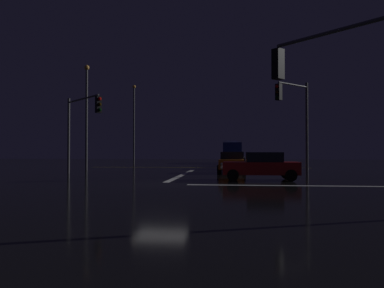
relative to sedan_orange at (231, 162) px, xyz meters
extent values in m
cube|color=black|center=(-3.34, -10.72, -0.85)|extent=(120.00, 120.00, 0.10)
cube|color=white|center=(-3.34, -2.63, -0.80)|extent=(0.35, 13.85, 0.01)
cube|color=yellow|center=(-3.34, 8.97, -0.80)|extent=(22.00, 0.15, 0.01)
cube|color=white|center=(4.85, -10.72, -0.80)|extent=(13.85, 0.40, 0.01)
cube|color=#C66014|center=(0.00, -0.04, -0.13)|extent=(1.80, 4.20, 0.70)
cube|color=black|center=(0.00, 0.16, 0.49)|extent=(1.60, 2.00, 0.55)
cylinder|color=black|center=(0.90, -1.59, -0.48)|extent=(0.22, 0.64, 0.64)
cylinder|color=black|center=(-0.90, -1.59, -0.48)|extent=(0.22, 0.64, 0.64)
cylinder|color=black|center=(0.90, 1.51, -0.48)|extent=(0.22, 0.64, 0.64)
cylinder|color=black|center=(-0.90, 1.51, -0.48)|extent=(0.22, 0.64, 0.64)
sphere|color=#F9EFC6|center=(0.65, -2.16, -0.08)|extent=(0.22, 0.22, 0.22)
sphere|color=#F9EFC6|center=(-0.65, -2.16, -0.08)|extent=(0.22, 0.22, 0.22)
cube|color=black|center=(0.21, 5.81, -0.13)|extent=(1.80, 4.20, 0.70)
cube|color=black|center=(0.21, 6.01, 0.49)|extent=(1.60, 2.00, 0.55)
cylinder|color=black|center=(1.11, 4.26, -0.48)|extent=(0.22, 0.64, 0.64)
cylinder|color=black|center=(-0.69, 4.26, -0.48)|extent=(0.22, 0.64, 0.64)
cylinder|color=black|center=(1.11, 7.36, -0.48)|extent=(0.22, 0.64, 0.64)
cylinder|color=black|center=(-0.69, 7.36, -0.48)|extent=(0.22, 0.64, 0.64)
sphere|color=#F9EFC6|center=(0.86, 3.69, -0.08)|extent=(0.22, 0.22, 0.22)
sphere|color=#F9EFC6|center=(-0.44, 3.69, -0.08)|extent=(0.22, 0.22, 0.22)
cube|color=slate|center=(0.41, 12.02, -0.13)|extent=(1.80, 4.20, 0.70)
cube|color=black|center=(0.41, 12.22, 0.49)|extent=(1.60, 2.00, 0.55)
cylinder|color=black|center=(1.31, 10.47, -0.48)|extent=(0.22, 0.64, 0.64)
cylinder|color=black|center=(-0.49, 10.47, -0.48)|extent=(0.22, 0.64, 0.64)
cylinder|color=black|center=(1.31, 13.57, -0.48)|extent=(0.22, 0.64, 0.64)
cylinder|color=black|center=(-0.49, 13.57, -0.48)|extent=(0.22, 0.64, 0.64)
sphere|color=#F9EFC6|center=(1.06, 9.90, -0.08)|extent=(0.22, 0.22, 0.22)
sphere|color=#F9EFC6|center=(-0.24, 9.90, -0.08)|extent=(0.22, 0.22, 0.22)
cube|color=#14512D|center=(-0.21, 17.42, -0.13)|extent=(1.80, 4.20, 0.70)
cube|color=black|center=(-0.21, 17.62, 0.49)|extent=(1.60, 2.00, 0.55)
cylinder|color=black|center=(0.69, 15.87, -0.48)|extent=(0.22, 0.64, 0.64)
cylinder|color=black|center=(-1.11, 15.87, -0.48)|extent=(0.22, 0.64, 0.64)
cylinder|color=black|center=(0.69, 18.97, -0.48)|extent=(0.22, 0.64, 0.64)
cylinder|color=black|center=(-1.11, 18.97, -0.48)|extent=(0.22, 0.64, 0.64)
sphere|color=#F9EFC6|center=(0.44, 15.30, -0.08)|extent=(0.22, 0.22, 0.22)
sphere|color=#F9EFC6|center=(-0.86, 15.30, -0.08)|extent=(0.22, 0.22, 0.22)
cube|color=navy|center=(-0.01, 21.40, 0.83)|extent=(2.40, 2.20, 2.30)
cube|color=silver|center=(-0.01, 25.90, 0.98)|extent=(2.40, 5.00, 2.60)
cylinder|color=black|center=(1.19, 22.00, -0.32)|extent=(0.28, 0.96, 0.96)
cylinder|color=black|center=(-1.21, 22.00, -0.32)|extent=(0.28, 0.96, 0.96)
cylinder|color=black|center=(1.19, 26.70, -0.32)|extent=(0.28, 0.96, 0.96)
cylinder|color=black|center=(-1.21, 26.70, -0.32)|extent=(0.28, 0.96, 0.96)
sphere|color=#F9EFC6|center=(0.84, 20.25, 0.23)|extent=(0.26, 0.26, 0.26)
sphere|color=#F9EFC6|center=(-0.86, 20.25, 0.23)|extent=(0.26, 0.26, 0.26)
cube|color=maroon|center=(1.68, -7.26, -0.13)|extent=(4.20, 1.80, 0.70)
cube|color=black|center=(1.88, -7.26, 0.49)|extent=(2.00, 1.60, 0.55)
cylinder|color=black|center=(0.13, -8.16, -0.48)|extent=(0.64, 0.22, 0.64)
cylinder|color=black|center=(0.13, -6.36, -0.48)|extent=(0.64, 0.22, 0.64)
cylinder|color=black|center=(3.23, -8.16, -0.48)|extent=(0.64, 0.22, 0.64)
cylinder|color=black|center=(3.23, -6.36, -0.48)|extent=(0.64, 0.22, 0.64)
sphere|color=#F9EFC6|center=(-0.44, -7.91, -0.08)|extent=(0.22, 0.22, 0.22)
sphere|color=#F9EFC6|center=(-0.44, -6.61, -0.08)|extent=(0.22, 0.22, 0.22)
cylinder|color=#4C4C51|center=(-11.84, -2.23, 1.95)|extent=(0.18, 0.18, 5.50)
cylinder|color=#4C4C51|center=(-10.08, -3.99, 4.40)|extent=(3.60, 3.60, 0.12)
cube|color=black|center=(-8.32, -5.74, 3.77)|extent=(0.46, 0.46, 1.05)
sphere|color=red|center=(-8.21, -5.86, 4.12)|extent=(0.22, 0.22, 0.22)
sphere|color=black|center=(-8.21, -5.86, 3.77)|extent=(0.22, 0.22, 0.22)
sphere|color=black|center=(-8.21, -5.86, 3.43)|extent=(0.22, 0.22, 0.22)
cylinder|color=#4C4C51|center=(3.43, -17.49, 4.46)|extent=(3.53, 3.53, 0.12)
cube|color=black|center=(1.70, -15.77, 3.83)|extent=(0.46, 0.46, 1.05)
sphere|color=red|center=(1.59, -15.66, 4.18)|extent=(0.22, 0.22, 0.22)
sphere|color=black|center=(1.59, -15.66, 3.83)|extent=(0.22, 0.22, 0.22)
sphere|color=black|center=(1.59, -15.66, 3.49)|extent=(0.22, 0.22, 0.22)
cylinder|color=#4C4C51|center=(5.15, -2.23, 2.36)|extent=(0.18, 0.18, 6.32)
cylinder|color=#4C4C51|center=(4.09, -3.29, 5.22)|extent=(2.21, 2.21, 0.12)
cube|color=black|center=(3.02, -4.36, 4.60)|extent=(0.46, 0.46, 1.05)
sphere|color=red|center=(2.91, -4.47, 4.94)|extent=(0.22, 0.22, 0.22)
sphere|color=black|center=(2.91, -4.47, 4.60)|extent=(0.22, 0.22, 0.22)
sphere|color=black|center=(2.91, -4.47, 4.25)|extent=(0.22, 0.22, 0.22)
cylinder|color=#424247|center=(-12.54, 2.97, 3.57)|extent=(0.20, 0.20, 8.73)
sphere|color=#F9AD47|center=(-12.54, 2.97, 8.11)|extent=(0.44, 0.44, 0.44)
cylinder|color=#424247|center=(-12.54, 18.97, 4.06)|extent=(0.20, 0.20, 9.73)
sphere|color=#F9AD47|center=(-12.54, 18.97, 9.11)|extent=(0.44, 0.44, 0.44)
camera|label=1|loc=(0.18, -29.30, 0.82)|focal=36.16mm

